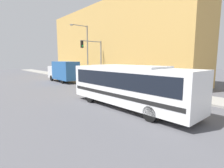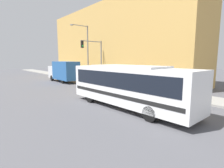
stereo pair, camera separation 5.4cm
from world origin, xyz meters
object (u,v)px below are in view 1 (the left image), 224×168
at_px(delivery_truck, 63,71).
at_px(pedestrian_mid_block, 135,79).
at_px(street_lamp, 86,49).
at_px(pedestrian_near_corner, 136,80).
at_px(parking_meter, 127,81).
at_px(fire_hydrant, 155,89).
at_px(traffic_light_pole, 95,55).
at_px(city_bus, 128,84).

distance_m(delivery_truck, pedestrian_mid_block, 11.90).
distance_m(street_lamp, pedestrian_near_corner, 10.58).
xyz_separation_m(parking_meter, street_lamp, (-0.12, 8.90, 4.09)).
bearing_deg(fire_hydrant, parking_meter, 90.00).
bearing_deg(traffic_light_pole, street_lamp, 77.54).
relative_size(fire_hydrant, traffic_light_pole, 0.13).
bearing_deg(parking_meter, pedestrian_mid_block, -6.68).
xyz_separation_m(traffic_light_pole, street_lamp, (0.80, 3.60, 0.97)).
xyz_separation_m(city_bus, traffic_light_pole, (4.76, 11.09, 2.36)).
xyz_separation_m(delivery_truck, fire_hydrant, (2.93, -15.01, -1.16)).
relative_size(city_bus, fire_hydrant, 13.36).
height_order(city_bus, fire_hydrant, city_bus).
height_order(fire_hydrant, pedestrian_mid_block, pedestrian_mid_block).
bearing_deg(city_bus, pedestrian_near_corner, 36.93).
bearing_deg(delivery_truck, city_bus, -99.30).
distance_m(city_bus, delivery_truck, 16.96).
distance_m(traffic_light_pole, pedestrian_near_corner, 7.04).
relative_size(parking_meter, pedestrian_near_corner, 0.72).
xyz_separation_m(city_bus, street_lamp, (5.56, 14.69, 3.32)).
bearing_deg(traffic_light_pole, city_bus, -113.24).
relative_size(traffic_light_pole, parking_meter, 4.69).
bearing_deg(delivery_truck, parking_meter, -75.00).
height_order(fire_hydrant, pedestrian_near_corner, pedestrian_near_corner).
bearing_deg(pedestrian_near_corner, street_lamp, 94.05).
xyz_separation_m(fire_hydrant, traffic_light_pole, (-0.91, 9.36, 3.58)).
distance_m(parking_meter, street_lamp, 9.80).
distance_m(fire_hydrant, street_lamp, 13.74).
height_order(city_bus, delivery_truck, delivery_truck).
xyz_separation_m(delivery_truck, street_lamp, (2.82, -2.04, 3.38)).
height_order(city_bus, street_lamp, street_lamp).
distance_m(traffic_light_pole, street_lamp, 3.81).
distance_m(pedestrian_near_corner, pedestrian_mid_block, 1.01).
bearing_deg(delivery_truck, fire_hydrant, -78.94).
xyz_separation_m(street_lamp, pedestrian_mid_block, (1.42, -9.05, -4.03)).
relative_size(fire_hydrant, pedestrian_mid_block, 0.43).
bearing_deg(pedestrian_mid_block, parking_meter, 173.32).
relative_size(city_bus, street_lamp, 1.23).
height_order(traffic_light_pole, pedestrian_mid_block, traffic_light_pole).
bearing_deg(pedestrian_mid_block, fire_hydrant, -108.49).
relative_size(delivery_truck, fire_hydrant, 9.09).
height_order(parking_meter, pedestrian_mid_block, pedestrian_mid_block).
relative_size(traffic_light_pole, pedestrian_near_corner, 3.36).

